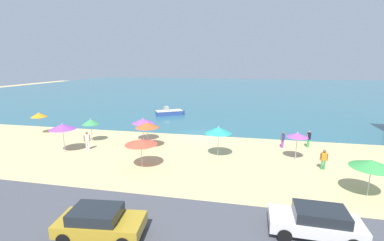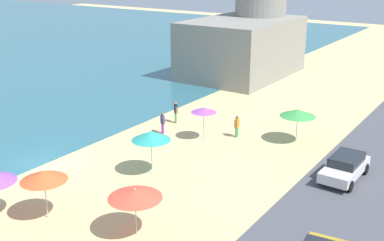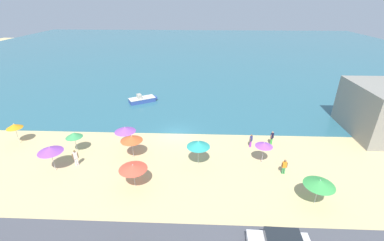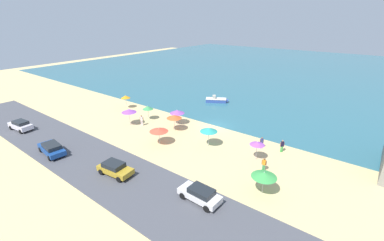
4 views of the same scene
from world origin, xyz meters
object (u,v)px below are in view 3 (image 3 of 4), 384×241
Objects in this scene: bather_0 at (284,166)px; bather_2 at (272,137)px; beach_umbrella_8 at (14,126)px; skiff_nearshore at (142,100)px; beach_umbrella_2 at (74,135)px; beach_umbrella_1 at (125,129)px; bather_1 at (76,157)px; bather_3 at (251,140)px; beach_umbrella_7 at (50,150)px; beach_umbrella_3 at (264,145)px; beach_umbrella_6 at (198,144)px; beach_umbrella_5 at (131,138)px; beach_umbrella_0 at (133,167)px; beach_umbrella_4 at (320,183)px.

bather_2 reaches higher than bather_0.
beach_umbrella_8 is 17.66m from skiff_nearshore.
beach_umbrella_8 is (-7.54, 1.56, 0.10)m from beach_umbrella_2.
beach_umbrella_1 is at bearing 164.84° from bather_0.
bather_1 is 18.51m from bather_3.
beach_umbrella_7 reaches higher than bather_3.
bather_3 is 19.97m from skiff_nearshore.
beach_umbrella_3 is 0.88× the size of beach_umbrella_6.
beach_umbrella_8 reaches higher than beach_umbrella_2.
bather_2 is at bearing 13.84° from bather_3.
skiff_nearshore is at bearing 98.91° from beach_umbrella_5.
beach_umbrella_2 is at bearing 78.81° from beach_umbrella_7.
beach_umbrella_1 is 1.53× the size of bather_0.
beach_umbrella_6 is 1.01× the size of beach_umbrella_7.
beach_umbrella_1 is 1.01× the size of beach_umbrella_3.
beach_umbrella_8 is 1.59× the size of bather_3.
beach_umbrella_3 is at bearing 18.73° from beach_umbrella_0.
beach_umbrella_3 is at bearing -78.21° from bather_3.
beach_umbrella_0 is 6.61m from beach_umbrella_6.
bather_3 is (18.00, 4.31, -0.11)m from bather_1.
beach_umbrella_6 is 7.05m from bather_3.
beach_umbrella_3 is at bearing 134.62° from bather_0.
beach_umbrella_7 reaches higher than beach_umbrella_5.
bather_3 is at bearing 32.22° from beach_umbrella_0.
beach_umbrella_2 is 19.22m from bather_3.
beach_umbrella_4 is at bearing -15.38° from beach_umbrella_8.
beach_umbrella_4 is 28.86m from skiff_nearshore.
beach_umbrella_2 is 1.02× the size of beach_umbrella_3.
bather_0 is 1.00× the size of bather_3.
beach_umbrella_8 is at bearing 155.07° from bather_1.
beach_umbrella_0 is 9.35m from beach_umbrella_2.
beach_umbrella_0 is at bearing -69.12° from beach_umbrella_1.
beach_umbrella_7 is at bearing -178.97° from bather_0.
beach_umbrella_3 is 1.52× the size of bather_3.
beach_umbrella_8 is 9.60m from bather_1.
bather_0 is (8.18, -1.15, -1.51)m from beach_umbrella_6.
beach_umbrella_7 is 8.46m from beach_umbrella_8.
skiff_nearshore is (-1.14, 13.39, -1.64)m from beach_umbrella_1.
bather_0 is at bearing -8.02° from beach_umbrella_6.
beach_umbrella_6 is at bearing 171.98° from bather_0.
beach_umbrella_5 is (-16.53, 6.08, 0.15)m from beach_umbrella_4.
bather_2 is at bearing 11.95° from beach_umbrella_5.
beach_umbrella_0 reaches higher than bather_1.
beach_umbrella_8 is at bearing 171.13° from bather_0.
beach_umbrella_8 reaches higher than skiff_nearshore.
beach_umbrella_1 is 0.89× the size of beach_umbrella_6.
beach_umbrella_3 is 0.89× the size of beach_umbrella_7.
beach_umbrella_4 is at bearing -11.31° from bather_1.
beach_umbrella_6 reaches higher than beach_umbrella_0.
beach_umbrella_5 is 1.53× the size of bather_2.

